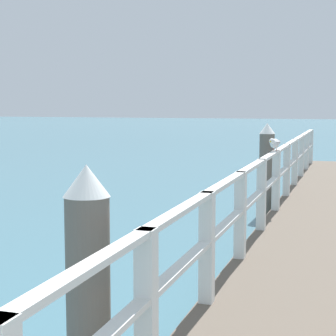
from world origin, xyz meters
TOP-DOWN VIEW (x-y plane):
  - pier_railing at (-1.17, 9.28)m, footprint 0.12×17.08m
  - dock_piling_near at (-1.55, 3.86)m, footprint 0.29×0.29m
  - dock_piling_far at (-1.55, 11.64)m, footprint 0.29×0.29m
  - seagull_foreground at (-1.17, 9.80)m, footprint 0.20×0.48m

SIDE VIEW (x-z plane):
  - dock_piling_near at x=-1.55m, z-range 0.01..1.76m
  - dock_piling_far at x=-1.55m, z-range 0.01..1.76m
  - pier_railing at x=-1.17m, z-range 0.52..1.49m
  - seagull_foreground at x=-1.17m, z-range 1.40..1.62m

